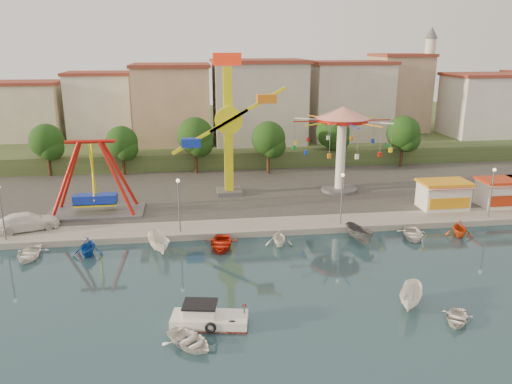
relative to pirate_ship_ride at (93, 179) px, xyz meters
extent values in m
plane|color=#152E3A|center=(16.95, -19.67, -4.39)|extent=(200.00, 200.00, 0.00)
cube|color=#9E998E|center=(16.95, 42.33, -4.09)|extent=(200.00, 100.00, 0.60)
cube|color=#4C4944|center=(16.95, 10.33, -3.79)|extent=(90.00, 28.00, 0.01)
cube|color=#384C26|center=(16.95, 47.33, -2.89)|extent=(200.00, 60.00, 3.00)
cube|color=#59595E|center=(0.00, 0.00, -3.64)|extent=(10.00, 5.00, 0.30)
cube|color=#132CAD|center=(0.00, 0.00, -2.19)|extent=(4.50, 1.40, 1.00)
cylinder|color=#A8140D|center=(0.00, 0.00, 4.01)|extent=(5.00, 0.40, 0.40)
cube|color=#59595E|center=(14.70, 5.50, -3.54)|extent=(3.00, 3.00, 0.50)
cube|color=yellow|center=(14.70, 5.50, 3.71)|extent=(1.00, 1.00, 15.00)
cube|color=red|center=(14.70, 5.50, 12.01)|extent=(3.20, 0.50, 1.40)
cylinder|color=yellow|center=(14.70, 4.70, 5.21)|extent=(3.20, 0.50, 3.20)
cube|color=yellow|center=(16.88, 4.50, 6.43)|extent=(8.90, 0.35, 5.18)
cube|color=#CE6B12|center=(19.06, 4.50, 7.64)|extent=(2.20, 1.20, 1.00)
cylinder|color=#59595E|center=(28.25, 4.79, -3.59)|extent=(4.40, 4.40, 0.40)
cylinder|color=white|center=(28.25, 4.79, 0.71)|extent=(1.10, 1.10, 9.00)
cylinder|color=#A8140D|center=(28.25, 4.79, 5.01)|extent=(6.00, 6.00, 0.50)
cone|color=red|center=(28.25, 4.79, 5.91)|extent=(6.40, 6.40, 1.40)
cube|color=white|center=(37.60, -3.17, -2.39)|extent=(5.00, 3.00, 2.80)
cube|color=orange|center=(37.60, -3.17, -0.84)|extent=(5.40, 3.40, 0.25)
cube|color=red|center=(37.60, -4.87, -1.19)|extent=(5.00, 0.77, 0.43)
cube|color=white|center=(44.61, -3.17, -2.39)|extent=(5.00, 3.00, 2.80)
cube|color=#AC2A0D|center=(44.61, -3.17, -0.84)|extent=(5.40, 3.40, 0.25)
cylinder|color=#59595E|center=(-7.05, -6.67, -1.29)|extent=(0.14, 0.14, 5.00)
cylinder|color=#59595E|center=(8.95, -6.67, -1.29)|extent=(0.14, 0.14, 5.00)
cylinder|color=#59595E|center=(24.95, -6.67, -1.29)|extent=(0.14, 0.14, 5.00)
cylinder|color=#59595E|center=(40.95, -6.67, -1.29)|extent=(0.14, 0.14, 5.00)
cylinder|color=#382314|center=(-9.05, 17.30, -2.00)|extent=(0.44, 0.44, 3.60)
sphere|color=black|center=(-9.05, 17.30, 1.10)|extent=(4.60, 4.60, 4.60)
cylinder|color=#382314|center=(0.95, 16.57, -2.09)|extent=(0.44, 0.44, 3.40)
sphere|color=black|center=(0.95, 16.57, 0.83)|extent=(4.35, 4.35, 4.35)
cylinder|color=#382314|center=(10.95, 16.14, -1.83)|extent=(0.44, 0.44, 3.92)
sphere|color=black|center=(10.95, 16.14, 1.54)|extent=(5.02, 5.02, 5.02)
cylinder|color=#382314|center=(20.95, 14.69, -1.96)|extent=(0.44, 0.44, 3.66)
sphere|color=black|center=(20.95, 14.69, 1.18)|extent=(4.68, 4.68, 4.68)
cylinder|color=#382314|center=(30.95, 17.68, -1.89)|extent=(0.44, 0.44, 3.80)
sphere|color=black|center=(30.95, 17.68, 1.37)|extent=(4.86, 4.86, 4.86)
cylinder|color=#382314|center=(40.95, 15.86, -1.91)|extent=(0.44, 0.44, 3.77)
sphere|color=black|center=(40.95, 15.86, 1.33)|extent=(4.83, 4.83, 4.83)
cube|color=beige|center=(-16.42, 26.39, 4.54)|extent=(9.26, 9.53, 11.87)
cube|color=silver|center=(-4.37, 31.71, 2.92)|extent=(12.33, 9.01, 8.63)
cube|color=tan|center=(8.77, 32.29, 4.22)|extent=(11.95, 9.28, 11.23)
cube|color=beige|center=(22.56, 29.13, 3.20)|extent=(12.59, 10.50, 9.20)
cube|color=beige|center=(36.02, 32.53, 3.22)|extent=(10.75, 9.23, 9.24)
cube|color=tan|center=(49.32, 30.66, 4.21)|extent=(12.77, 10.96, 11.21)
cube|color=silver|center=(61.10, 29.10, 4.78)|extent=(8.23, 8.98, 12.36)
cylinder|color=silver|center=(52.95, 34.33, 6.61)|extent=(1.80, 1.80, 16.00)
cylinder|color=#59595E|center=(52.95, 34.33, 11.61)|extent=(2.80, 2.80, 0.30)
cone|color=#59595E|center=(52.95, 34.33, 15.61)|extent=(2.20, 2.20, 2.00)
cube|color=white|center=(11.07, -22.95, -4.09)|extent=(5.31, 2.75, 0.91)
cube|color=#A8140D|center=(11.07, -22.95, -4.31)|extent=(5.31, 2.75, 0.16)
cube|color=white|center=(10.47, -22.85, -3.33)|extent=(2.25, 1.84, 0.91)
cube|color=black|center=(10.47, -22.85, -2.83)|extent=(2.48, 2.07, 0.12)
torus|color=black|center=(11.07, -23.96, -3.94)|extent=(0.79, 0.33, 0.77)
torus|color=black|center=(12.49, -23.91, -3.94)|extent=(0.79, 0.33, 0.77)
imported|color=white|center=(9.74, -25.14, -4.03)|extent=(4.20, 4.34, 0.73)
imported|color=white|center=(27.59, -24.73, -4.10)|extent=(3.29, 3.53, 0.60)
imported|color=white|center=(25.40, -22.33, -3.65)|extent=(3.27, 4.05, 1.49)
imported|color=white|center=(-5.82, -4.21, -2.94)|extent=(6.33, 4.19, 1.70)
imported|color=white|center=(-4.16, -9.87, -4.00)|extent=(2.85, 3.91, 0.79)
imported|color=#1347A6|center=(0.87, -9.87, -3.59)|extent=(2.63, 3.05, 1.60)
imported|color=white|center=(7.10, -9.87, -3.58)|extent=(2.76, 4.47, 1.62)
imported|color=red|center=(12.67, -9.87, -3.96)|extent=(3.59, 4.61, 0.87)
imported|color=white|center=(18.10, -9.87, -3.63)|extent=(2.77, 3.13, 1.54)
imported|color=#4F4F54|center=(25.84, -9.87, -3.65)|extent=(2.45, 4.11, 1.49)
imported|color=white|center=(31.22, -9.87, -3.99)|extent=(3.72, 4.50, 0.81)
imported|color=#D74A13|center=(35.97, -9.87, -3.60)|extent=(3.39, 3.66, 1.59)
camera|label=1|loc=(10.24, -52.42, 13.58)|focal=35.00mm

